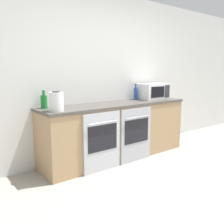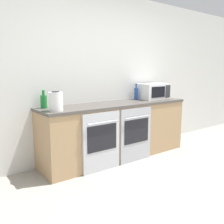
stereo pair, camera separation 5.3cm
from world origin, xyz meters
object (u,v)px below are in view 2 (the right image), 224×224
(bottle_green, at_px, (44,101))
(microwave, at_px, (153,91))
(oven_left, at_px, (102,142))
(kettle, at_px, (56,102))
(oven_right, at_px, (136,135))
(bottle_blue, at_px, (136,93))

(bottle_green, bearing_deg, microwave, -3.53)
(oven_left, bearing_deg, kettle, 163.67)
(oven_right, distance_m, kettle, 1.35)
(oven_right, height_order, kettle, kettle)
(oven_right, xyz_separation_m, bottle_blue, (0.41, 0.46, 0.57))
(kettle, bearing_deg, microwave, 6.03)
(bottle_green, xyz_separation_m, bottle_blue, (1.65, -0.04, 0.01))
(microwave, height_order, kettle, microwave)
(oven_left, xyz_separation_m, bottle_blue, (1.04, 0.46, 0.57))
(bottle_green, distance_m, kettle, 0.33)
(microwave, relative_size, bottle_blue, 1.95)
(microwave, relative_size, kettle, 2.16)
(microwave, xyz_separation_m, bottle_green, (-1.97, 0.12, -0.04))
(bottle_blue, bearing_deg, kettle, -169.84)
(oven_left, height_order, bottle_blue, bottle_blue)
(bottle_blue, height_order, kettle, bottle_blue)
(microwave, distance_m, kettle, 1.95)
(oven_left, height_order, kettle, kettle)
(microwave, distance_m, bottle_blue, 0.34)
(oven_left, bearing_deg, bottle_green, 140.54)
(bottle_blue, bearing_deg, oven_right, -131.85)
(bottle_green, bearing_deg, oven_right, -21.85)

